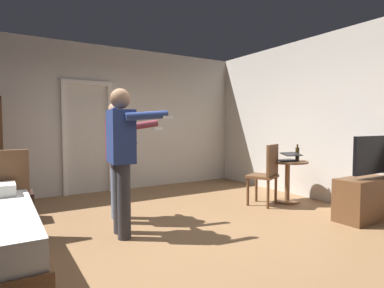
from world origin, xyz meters
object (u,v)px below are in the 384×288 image
at_px(laptop, 288,158).
at_px(bottle_on_table, 297,154).
at_px(suitcase_dark, 14,208).
at_px(tv_flatscreen, 371,194).
at_px(person_striped_shirt, 118,153).
at_px(person_blue_shirt, 122,151).
at_px(side_table, 287,174).
at_px(wooden_chair, 267,172).

relative_size(laptop, bottle_on_table, 1.36).
bearing_deg(suitcase_dark, laptop, -14.77).
distance_m(tv_flatscreen, person_striped_shirt, 3.54).
height_order(laptop, person_blue_shirt, person_blue_shirt).
xyz_separation_m(laptop, person_blue_shirt, (-2.87, -0.09, 0.24)).
bearing_deg(person_blue_shirt, tv_flatscreen, -19.44).
bearing_deg(suitcase_dark, side_table, -14.05).
bearing_deg(side_table, laptop, -131.30).
bearing_deg(bottle_on_table, tv_flatscreen, -83.26).
relative_size(side_table, suitcase_dark, 1.45).
height_order(tv_flatscreen, bottle_on_table, tv_flatscreen).
relative_size(bottle_on_table, suitcase_dark, 0.58).
bearing_deg(person_blue_shirt, laptop, 1.70).
xyz_separation_m(tv_flatscreen, side_table, (-0.28, 1.25, 0.13)).
relative_size(laptop, person_striped_shirt, 0.24).
relative_size(wooden_chair, person_striped_shirt, 0.62).
height_order(person_striped_shirt, suitcase_dark, person_striped_shirt).
relative_size(person_blue_shirt, person_striped_shirt, 1.07).
bearing_deg(suitcase_dark, tv_flatscreen, -27.38).
xyz_separation_m(side_table, person_striped_shirt, (-2.76, 0.48, 0.45)).
bearing_deg(laptop, side_table, 48.70).
bearing_deg(person_blue_shirt, suitcase_dark, 130.09).
distance_m(laptop, wooden_chair, 0.48).
bearing_deg(person_blue_shirt, wooden_chair, 3.26).
bearing_deg(person_blue_shirt, bottle_on_table, 0.90).
bearing_deg(tv_flatscreen, person_striped_shirt, 150.29).
distance_m(wooden_chair, person_blue_shirt, 2.48).
xyz_separation_m(bottle_on_table, suitcase_dark, (-4.12, 1.23, -0.63)).
xyz_separation_m(tv_flatscreen, wooden_chair, (-0.75, 1.26, 0.20)).
height_order(person_blue_shirt, person_striped_shirt, person_blue_shirt).
distance_m(bottle_on_table, wooden_chair, 0.67).
distance_m(bottle_on_table, person_blue_shirt, 3.05).
distance_m(tv_flatscreen, suitcase_dark, 4.89).
bearing_deg(laptop, suitcase_dark, 163.23).
distance_m(tv_flatscreen, laptop, 1.32).
distance_m(side_table, wooden_chair, 0.48).
bearing_deg(bottle_on_table, side_table, 150.26).
xyz_separation_m(tv_flatscreen, person_blue_shirt, (-3.19, 1.12, 0.65)).
bearing_deg(bottle_on_table, suitcase_dark, 163.43).
height_order(laptop, person_striped_shirt, person_striped_shirt).
bearing_deg(person_striped_shirt, suitcase_dark, 151.44).
xyz_separation_m(side_table, bottle_on_table, (0.14, -0.08, 0.34)).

